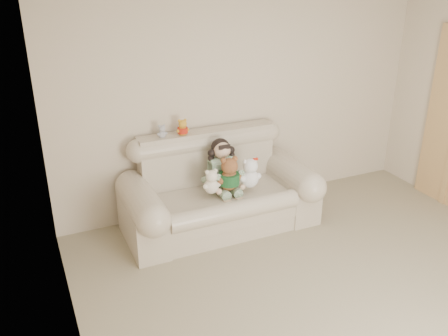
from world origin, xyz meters
TOP-DOWN VIEW (x-y plane):
  - floor at (0.00, 0.00)m, footprint 5.00×5.00m
  - wall_back at (0.00, 2.50)m, footprint 4.50×0.00m
  - wall_left at (-2.25, 0.00)m, footprint 0.00×5.00m
  - sofa at (-0.54, 2.00)m, footprint 2.10×0.95m
  - seated_child at (-0.48, 2.08)m, footprint 0.37×0.44m
  - brown_teddy at (-0.49, 1.87)m, footprint 0.32×0.26m
  - white_cat at (-0.26, 1.85)m, footprint 0.31×0.28m
  - cream_teddy at (-0.69, 1.87)m, footprint 0.23×0.19m
  - yellow_mini_bear at (-0.83, 2.33)m, footprint 0.15×0.12m
  - grey_mini_plush at (-1.06, 2.34)m, footprint 0.14×0.12m

SIDE VIEW (x-z plane):
  - floor at x=0.00m, z-range 0.00..0.00m
  - sofa at x=-0.54m, z-range 0.00..1.03m
  - cream_teddy at x=-0.69m, z-range 0.50..0.82m
  - white_cat at x=-0.26m, z-range 0.50..0.90m
  - seated_child at x=-0.48m, z-range 0.42..1.01m
  - brown_teddy at x=-0.49m, z-range 0.50..0.94m
  - grey_mini_plush at x=-1.06m, z-range 1.01..1.19m
  - yellow_mini_bear at x=-0.83m, z-range 1.01..1.23m
  - wall_back at x=0.00m, z-range -0.95..3.55m
  - wall_left at x=-2.25m, z-range -1.20..3.80m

